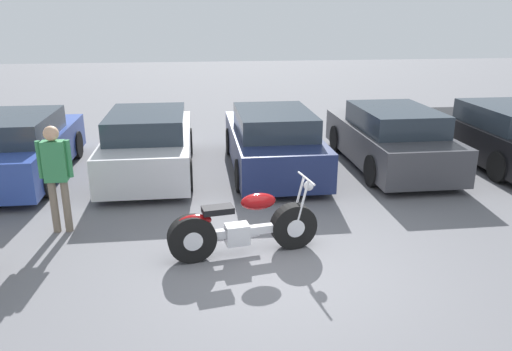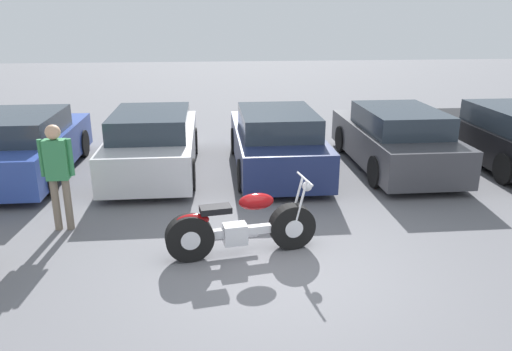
# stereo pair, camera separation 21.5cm
# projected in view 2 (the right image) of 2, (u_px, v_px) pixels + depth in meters

# --- Properties ---
(ground_plane) EXTENTS (60.00, 60.00, 0.00)m
(ground_plane) POSITION_uv_depth(u_px,v_px,m) (277.00, 270.00, 6.89)
(ground_plane) COLOR slate
(motorcycle) EXTENTS (2.23, 0.75, 1.10)m
(motorcycle) POSITION_uv_depth(u_px,v_px,m) (240.00, 227.00, 7.23)
(motorcycle) COLOR black
(motorcycle) RESTS_ON ground_plane
(parked_car_blue) EXTENTS (1.85, 4.37, 1.39)m
(parked_car_blue) POSITION_uv_depth(u_px,v_px,m) (26.00, 146.00, 10.67)
(parked_car_blue) COLOR #2D479E
(parked_car_blue) RESTS_ON ground_plane
(parked_car_silver) EXTENTS (1.85, 4.37, 1.39)m
(parked_car_silver) POSITION_uv_depth(u_px,v_px,m) (153.00, 143.00, 10.93)
(parked_car_silver) COLOR #BCBCC1
(parked_car_silver) RESTS_ON ground_plane
(parked_car_navy) EXTENTS (1.85, 4.37, 1.39)m
(parked_car_navy) POSITION_uv_depth(u_px,v_px,m) (276.00, 142.00, 11.04)
(parked_car_navy) COLOR #19234C
(parked_car_navy) RESTS_ON ground_plane
(parked_car_dark_grey) EXTENTS (1.85, 4.37, 1.39)m
(parked_car_dark_grey) POSITION_uv_depth(u_px,v_px,m) (395.00, 139.00, 11.24)
(parked_car_dark_grey) COLOR #3D3D42
(parked_car_dark_grey) RESTS_ON ground_plane
(parked_car_black) EXTENTS (1.85, 4.37, 1.39)m
(parked_car_black) POSITION_uv_depth(u_px,v_px,m) (510.00, 137.00, 11.42)
(parked_car_black) COLOR black
(parked_car_black) RESTS_ON ground_plane
(person_standing) EXTENTS (0.52, 0.23, 1.75)m
(person_standing) POSITION_uv_depth(u_px,v_px,m) (57.00, 168.00, 7.86)
(person_standing) COLOR #726656
(person_standing) RESTS_ON ground_plane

